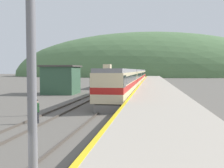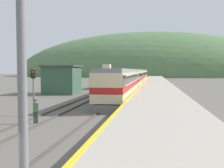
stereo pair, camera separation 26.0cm
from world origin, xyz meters
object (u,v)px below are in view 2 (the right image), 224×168
(carriage_fourth, at_px, (142,75))
(siding_train, at_px, (123,78))
(carriage_third, at_px, (139,76))
(signal_post_siding, at_px, (33,82))
(signal_mast_main, at_px, (20,3))
(carriage_second, at_px, (134,78))
(express_train_lead_car, at_px, (121,83))
(track_worker, at_px, (36,110))

(carriage_fourth, relative_size, siding_train, 0.44)
(carriage_third, relative_size, signal_post_siding, 5.02)
(siding_train, bearing_deg, carriage_third, 25.35)
(signal_mast_main, bearing_deg, siding_train, 94.89)
(carriage_third, distance_m, carriage_fourth, 20.43)
(carriage_second, bearing_deg, siding_train, 103.48)
(carriage_third, relative_size, siding_train, 0.44)
(express_train_lead_car, relative_size, signal_mast_main, 2.64)
(carriage_second, bearing_deg, carriage_third, 90.00)
(carriage_second, height_order, carriage_fourth, same)
(carriage_second, xyz_separation_m, siding_train, (-4.40, 18.35, -0.37))
(carriage_second, bearing_deg, track_worker, -96.68)
(carriage_fourth, distance_m, signal_mast_main, 89.48)
(signal_post_siding, bearing_deg, track_worker, -61.87)
(carriage_fourth, height_order, siding_train, carriage_fourth)
(carriage_fourth, height_order, signal_post_siding, carriage_fourth)
(carriage_second, distance_m, signal_post_siding, 33.77)
(signal_mast_main, height_order, track_worker, signal_mast_main)
(express_train_lead_car, relative_size, carriage_second, 1.07)
(carriage_second, xyz_separation_m, track_worker, (-4.25, -36.26, -1.19))
(carriage_fourth, bearing_deg, siding_train, -101.05)
(siding_train, bearing_deg, signal_post_siding, -91.61)
(express_train_lead_car, bearing_deg, carriage_fourth, 90.00)
(carriage_third, xyz_separation_m, signal_post_siding, (-5.85, -53.69, 0.64))
(track_worker, bearing_deg, signal_mast_main, -65.65)
(carriage_second, distance_m, signal_mast_main, 48.67)
(carriage_fourth, relative_size, signal_mast_main, 2.47)
(signal_mast_main, xyz_separation_m, track_worker, (-5.57, 12.31, -4.24))
(siding_train, bearing_deg, carriage_second, -76.52)
(carriage_second, xyz_separation_m, signal_mast_main, (1.32, -48.56, 3.05))
(signal_mast_main, bearing_deg, carriage_third, 91.10)
(carriage_fourth, distance_m, siding_train, 22.94)
(carriage_third, bearing_deg, express_train_lead_car, -90.00)
(express_train_lead_car, bearing_deg, track_worker, -105.91)
(express_train_lead_car, height_order, carriage_second, express_train_lead_car)
(carriage_third, distance_m, track_worker, 56.86)
(signal_post_siding, height_order, track_worker, signal_post_siding)
(signal_post_siding, bearing_deg, carriage_second, 80.02)
(carriage_third, height_order, siding_train, carriage_third)
(track_worker, bearing_deg, express_train_lead_car, 74.09)
(express_train_lead_car, distance_m, track_worker, 15.53)
(carriage_second, height_order, siding_train, carriage_second)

